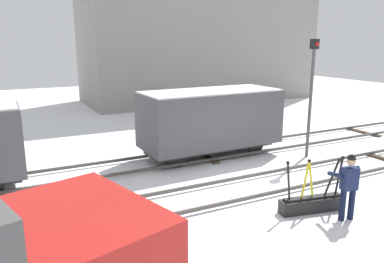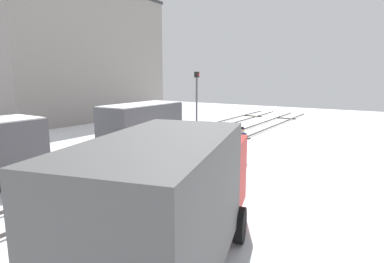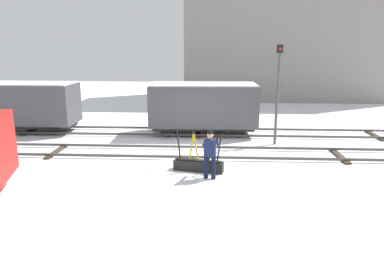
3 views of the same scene
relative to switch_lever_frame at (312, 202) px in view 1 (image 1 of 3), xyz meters
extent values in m
plane|color=white|center=(-0.21, 1.94, -0.25)|extent=(60.00, 60.00, 0.00)
cube|color=#4C4742|center=(-0.21, 1.22, -0.12)|extent=(44.00, 0.07, 0.10)
cube|color=#4C4742|center=(-0.21, 2.66, -0.12)|extent=(44.00, 0.07, 0.10)
cube|color=#423323|center=(-6.08, 1.94, -0.21)|extent=(0.24, 1.94, 0.08)
cube|color=#4C4742|center=(-0.21, 4.75, -0.12)|extent=(44.00, 0.07, 0.10)
cube|color=#4C4742|center=(-0.21, 6.19, -0.12)|extent=(44.00, 0.07, 0.10)
cube|color=#423323|center=(-0.21, 5.47, -0.21)|extent=(0.24, 1.94, 0.08)
cube|color=#423323|center=(8.59, 5.47, -0.21)|extent=(0.24, 1.94, 0.08)
cube|color=black|center=(0.00, 0.00, -0.07)|extent=(1.84, 0.71, 0.36)
cube|color=black|center=(0.00, 0.00, 0.14)|extent=(1.63, 0.51, 0.06)
cylinder|color=black|center=(-0.72, 0.14, 0.63)|extent=(0.18, 0.09, 1.05)
sphere|color=black|center=(-0.78, 0.15, 1.15)|extent=(0.09, 0.09, 0.09)
cylinder|color=yellow|center=(-0.26, 0.05, 0.63)|extent=(0.22, 0.10, 1.05)
sphere|color=black|center=(-0.18, 0.04, 1.15)|extent=(0.09, 0.09, 0.09)
cylinder|color=yellow|center=(-0.09, 0.02, 0.62)|extent=(0.24, 0.10, 1.04)
sphere|color=black|center=(-0.18, 0.04, 1.14)|extent=(0.09, 0.09, 0.09)
cylinder|color=black|center=(0.51, -0.10, 0.60)|extent=(0.42, 0.14, 1.00)
sphere|color=black|center=(0.69, -0.14, 1.09)|extent=(0.09, 0.09, 0.09)
cylinder|color=black|center=(0.72, -0.14, 0.63)|extent=(0.20, 0.09, 1.05)
sphere|color=black|center=(0.79, -0.16, 1.15)|extent=(0.09, 0.09, 0.09)
cylinder|color=#111831|center=(0.28, -0.72, 0.15)|extent=(0.15, 0.15, 0.80)
cylinder|color=#111831|center=(0.53, -0.77, 0.15)|extent=(0.15, 0.15, 0.80)
cube|color=#192347|center=(0.40, -0.75, 0.83)|extent=(0.42, 0.31, 0.57)
sphere|color=tan|center=(0.40, -0.75, 1.27)|extent=(0.22, 0.22, 0.22)
sphere|color=black|center=(0.40, -0.75, 1.36)|extent=(0.20, 0.20, 0.20)
cylinder|color=#192347|center=(0.25, -0.45, 0.86)|extent=(0.21, 0.56, 0.21)
cylinder|color=#192347|center=(0.65, -0.57, 0.95)|extent=(0.21, 0.52, 0.38)
cube|color=black|center=(-5.62, -2.37, 1.58)|extent=(0.52, 1.73, 0.76)
cylinder|color=#4C4C4C|center=(3.35, 3.75, 1.79)|extent=(0.12, 0.12, 4.08)
cube|color=black|center=(3.35, 3.75, 4.01)|extent=(0.24, 0.24, 0.36)
sphere|color=red|center=(3.35, 3.62, 4.01)|extent=(0.14, 0.14, 0.14)
cube|color=gray|center=(6.82, 19.14, 5.80)|extent=(17.09, 6.58, 12.11)
cube|color=#2D2B28|center=(0.03, 5.47, 0.15)|extent=(5.04, 1.44, 0.20)
cube|color=#4C4C51|center=(0.03, 5.47, 1.25)|extent=(5.33, 2.32, 2.01)
cube|color=white|center=(0.03, 5.47, 2.29)|extent=(5.22, 2.23, 0.06)
cylinder|color=black|center=(-1.67, 4.83, 0.10)|extent=(0.70, 0.12, 0.70)
cylinder|color=black|center=(-1.70, 6.03, 0.10)|extent=(0.70, 0.12, 0.70)
cylinder|color=black|center=(1.76, 4.91, 0.10)|extent=(0.70, 0.12, 0.70)
cylinder|color=black|center=(1.73, 6.11, 0.10)|extent=(0.70, 0.12, 0.70)
camera|label=1|loc=(-6.97, -6.78, 4.09)|focal=35.41mm
camera|label=2|loc=(-13.66, -6.82, 3.85)|focal=29.14mm
camera|label=3|loc=(0.42, -12.15, 4.16)|focal=33.36mm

